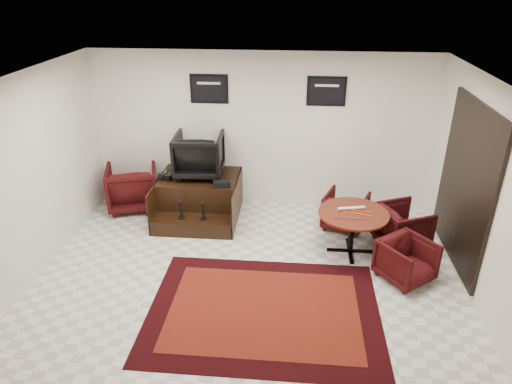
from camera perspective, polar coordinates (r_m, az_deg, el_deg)
ground at (r=6.58m, az=-1.17°, el=-11.12°), size 6.00×6.00×0.00m
room_shell at (r=5.78m, az=2.83°, el=3.74°), size 6.02×5.02×2.81m
area_rug at (r=6.09m, az=0.99°, el=-14.58°), size 2.97×2.23×0.01m
shine_podium at (r=8.17m, az=-7.05°, el=-0.76°), size 1.40×1.44×0.72m
shine_chair at (r=7.98m, az=-7.15°, el=4.90°), size 0.84×0.79×0.84m
shoes_pair at (r=8.08m, az=-10.97°, el=2.07°), size 0.29×0.34×0.11m
polish_kit at (r=7.64m, az=-4.29°, el=1.06°), size 0.32×0.25×0.10m
umbrella_black at (r=8.21m, az=-12.72°, el=-0.61°), size 0.29×0.11×0.79m
umbrella_hooked at (r=8.33m, az=-12.59°, el=-0.03°), size 0.31×0.12×0.83m
armchair_side at (r=8.64m, az=-15.19°, el=0.87°), size 1.07×1.03×0.90m
meeting_table at (r=7.05m, az=12.04°, el=-3.14°), size 1.06×1.06×0.69m
table_chair_back at (r=7.86m, az=11.14°, el=-2.10°), size 0.85×0.82×0.69m
table_chair_window at (r=7.58m, az=17.85°, el=-3.80°), size 0.89×0.92×0.73m
table_chair_corner at (r=6.78m, az=18.32°, el=-7.94°), size 0.89×0.88×0.67m
paper_roll at (r=7.08m, az=11.82°, el=-1.98°), size 0.42×0.14×0.05m
table_clutter at (r=6.97m, az=12.35°, el=-2.69°), size 0.57×0.32×0.01m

